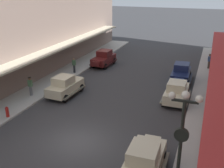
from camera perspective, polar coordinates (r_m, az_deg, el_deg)
ground_plane at (r=17.60m, az=-7.05°, el=-12.02°), size 200.00×200.00×0.00m
sidewalk_right at (r=16.04m, az=18.59°, el=-16.40°), size 3.00×60.00×0.15m
parked_car_0 at (r=23.17m, az=13.51°, el=-1.50°), size 2.15×4.26×1.84m
parked_car_1 at (r=14.43m, az=6.80°, el=-15.67°), size 2.20×4.28×1.84m
parked_car_3 at (r=24.18m, az=-9.91°, el=-0.27°), size 2.29×4.31×1.84m
parked_car_4 at (r=32.67m, az=-1.76°, el=5.55°), size 2.27×4.30×1.84m
parked_car_5 at (r=28.13m, az=14.42°, el=2.38°), size 2.23×4.29×1.84m
lamp_post_with_clock at (r=12.45m, az=14.39°, el=-11.39°), size 1.42×0.44×5.16m
fire_hydrant at (r=21.36m, az=-21.30°, el=-5.48°), size 0.24×0.24×0.82m
pedestrian_1 at (r=32.96m, az=19.88°, el=4.57°), size 0.36×0.28×1.67m
pedestrian_2 at (r=30.04m, az=22.02°, el=2.75°), size 0.36×0.24×1.64m
pedestrian_3 at (r=24.50m, az=-16.90°, el=-0.43°), size 0.36×0.28×1.67m
pedestrian_4 at (r=25.51m, az=21.53°, el=-0.17°), size 0.36×0.28×1.67m
pedestrian_5 at (r=29.82m, az=-8.02°, el=3.96°), size 0.36×0.24×1.64m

